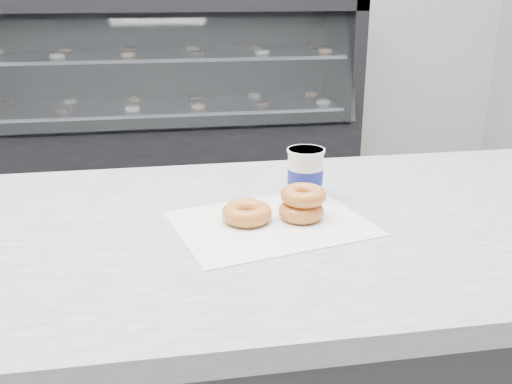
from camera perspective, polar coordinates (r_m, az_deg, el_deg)
The scene contains 5 objects.
display_case at distance 3.76m, azimuth -9.01°, elevation 7.17°, with size 2.40×0.74×1.25m.
wax_paper at distance 1.05m, azimuth 1.47°, elevation -3.15°, with size 0.34×0.26×0.00m, color silver.
donut_single at distance 1.05m, azimuth -0.92°, elevation -2.11°, with size 0.09×0.09×0.03m, color #D78B3B.
donut_stack at distance 1.06m, azimuth 4.64°, elevation -1.11°, with size 0.10×0.10×0.06m.
coffee_cup at distance 1.16m, azimuth 4.95°, elevation 1.91°, with size 0.09×0.09×0.10m.
Camera 1 is at (-0.04, -1.55, 1.31)m, focal length 40.00 mm.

